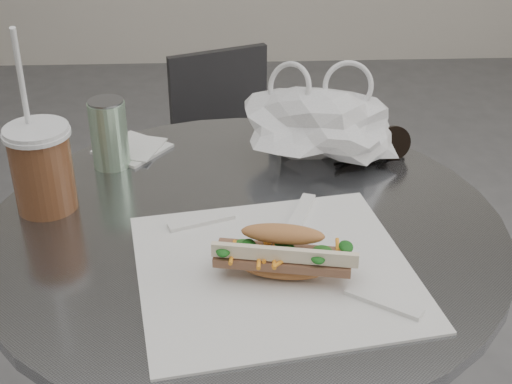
{
  "coord_description": "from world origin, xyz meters",
  "views": [
    {
      "loc": [
        -0.02,
        -0.68,
        1.3
      ],
      "look_at": [
        0.02,
        0.2,
        0.79
      ],
      "focal_mm": 50.0,
      "sensor_mm": 36.0,
      "label": 1
    }
  ],
  "objects_px": {
    "cafe_table": "(247,363)",
    "banh_mi": "(283,253)",
    "chair_far": "(238,193)",
    "drink_can": "(109,134)",
    "iced_coffee": "(42,167)",
    "sunglasses": "(372,147)"
  },
  "relations": [
    {
      "from": "chair_far",
      "to": "cafe_table",
      "type": "bearing_deg",
      "value": 68.1
    },
    {
      "from": "cafe_table",
      "to": "banh_mi",
      "type": "relative_size",
      "value": 3.38
    },
    {
      "from": "cafe_table",
      "to": "banh_mi",
      "type": "xyz_separation_m",
      "value": [
        0.04,
        -0.13,
        0.31
      ]
    },
    {
      "from": "chair_far",
      "to": "sunglasses",
      "type": "bearing_deg",
      "value": 86.83
    },
    {
      "from": "sunglasses",
      "to": "banh_mi",
      "type": "bearing_deg",
      "value": -127.64
    },
    {
      "from": "drink_can",
      "to": "banh_mi",
      "type": "bearing_deg",
      "value": -51.35
    },
    {
      "from": "iced_coffee",
      "to": "chair_far",
      "type": "bearing_deg",
      "value": 68.97
    },
    {
      "from": "chair_far",
      "to": "sunglasses",
      "type": "distance_m",
      "value": 0.83
    },
    {
      "from": "chair_far",
      "to": "drink_can",
      "type": "distance_m",
      "value": 0.85
    },
    {
      "from": "chair_far",
      "to": "drink_can",
      "type": "relative_size",
      "value": 5.8
    },
    {
      "from": "cafe_table",
      "to": "drink_can",
      "type": "xyz_separation_m",
      "value": [
        -0.22,
        0.19,
        0.33
      ]
    },
    {
      "from": "iced_coffee",
      "to": "drink_can",
      "type": "xyz_separation_m",
      "value": [
        0.08,
        0.13,
        -0.01
      ]
    },
    {
      "from": "sunglasses",
      "to": "drink_can",
      "type": "relative_size",
      "value": 1.15
    },
    {
      "from": "chair_far",
      "to": "iced_coffee",
      "type": "distance_m",
      "value": 0.98
    },
    {
      "from": "banh_mi",
      "to": "chair_far",
      "type": "bearing_deg",
      "value": 102.86
    },
    {
      "from": "cafe_table",
      "to": "sunglasses",
      "type": "distance_m",
      "value": 0.42
    },
    {
      "from": "cafe_table",
      "to": "drink_can",
      "type": "distance_m",
      "value": 0.44
    },
    {
      "from": "cafe_table",
      "to": "iced_coffee",
      "type": "distance_m",
      "value": 0.46
    },
    {
      "from": "cafe_table",
      "to": "banh_mi",
      "type": "height_order",
      "value": "banh_mi"
    },
    {
      "from": "cafe_table",
      "to": "sunglasses",
      "type": "bearing_deg",
      "value": 41.27
    },
    {
      "from": "chair_far",
      "to": "drink_can",
      "type": "height_order",
      "value": "drink_can"
    },
    {
      "from": "iced_coffee",
      "to": "drink_can",
      "type": "height_order",
      "value": "iced_coffee"
    }
  ]
}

